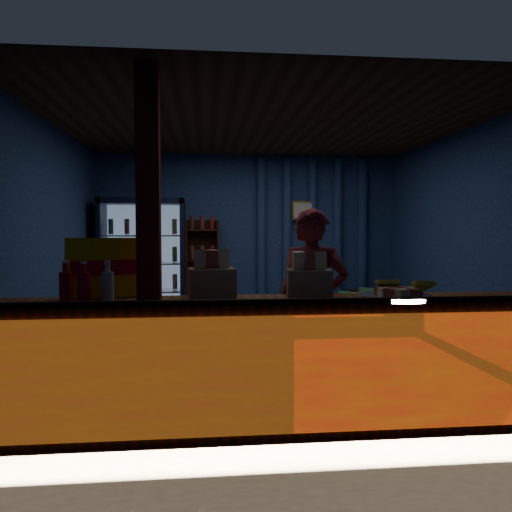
{
  "coord_description": "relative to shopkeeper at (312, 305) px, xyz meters",
  "views": [
    {
      "loc": [
        -0.65,
        -5.47,
        1.45
      ],
      "look_at": [
        -0.12,
        -0.2,
        1.18
      ],
      "focal_mm": 35.0,
      "sensor_mm": 36.0,
      "label": 1
    }
  ],
  "objects": [
    {
      "name": "shopkeeper",
      "position": [
        0.0,
        0.0,
        0.0
      ],
      "size": [
        0.68,
        0.54,
        1.64
      ],
      "primitive_type": "imported",
      "rotation": [
        0.0,
        0.0,
        -0.29
      ],
      "color": "maroon",
      "rests_on": "ground"
    },
    {
      "name": "side_table",
      "position": [
        1.19,
        2.8,
        -0.57
      ],
      "size": [
        0.63,
        0.52,
        0.6
      ],
      "color": "#391B12",
      "rests_on": "ground"
    },
    {
      "name": "beverage_cooler",
      "position": [
        -1.79,
        3.3,
        0.11
      ],
      "size": [
        1.2,
        0.62,
        1.9
      ],
      "color": "black",
      "rests_on": "ground"
    },
    {
      "name": "room_walls",
      "position": [
        -0.24,
        1.38,
        0.75
      ],
      "size": [
        4.6,
        4.6,
        4.6
      ],
      "color": "navy",
      "rests_on": "ground"
    },
    {
      "name": "curtain_folds",
      "position": [
        0.76,
        3.52,
        0.48
      ],
      "size": [
        1.74,
        0.14,
        2.5
      ],
      "color": "navy",
      "rests_on": "room_walls"
    },
    {
      "name": "soda_bottles",
      "position": [
        -1.73,
        -0.49,
        0.25
      ],
      "size": [
        0.38,
        0.17,
        0.28
      ],
      "color": "red",
      "rests_on": "counter"
    },
    {
      "name": "framed_picture",
      "position": [
        0.61,
        3.47,
        0.93
      ],
      "size": [
        0.36,
        0.04,
        0.28
      ],
      "color": "#BC8A2F",
      "rests_on": "room_walls"
    },
    {
      "name": "snack_box_centre",
      "position": [
        -0.85,
        -0.37,
        0.26
      ],
      "size": [
        0.36,
        0.31,
        0.35
      ],
      "color": "#8F6745",
      "rests_on": "counter"
    },
    {
      "name": "ground",
      "position": [
        -0.24,
        1.38,
        -0.82
      ],
      "size": [
        4.6,
        4.6,
        0.0
      ],
      "primitive_type": "plane",
      "color": "#515154",
      "rests_on": "ground"
    },
    {
      "name": "snack_box_left",
      "position": [
        -0.13,
        -0.46,
        0.25
      ],
      "size": [
        0.35,
        0.3,
        0.34
      ],
      "color": "#8F6745",
      "rests_on": "counter"
    },
    {
      "name": "green_chair",
      "position": [
        1.45,
        2.81,
        -0.52
      ],
      "size": [
        0.93,
        0.93,
        0.6
      ],
      "primitive_type": "imported",
      "rotation": [
        0.0,
        0.0,
        3.91
      ],
      "color": "#5AB464",
      "rests_on": "ground"
    },
    {
      "name": "bottle_shelf",
      "position": [
        -0.94,
        3.44,
        -0.02
      ],
      "size": [
        0.5,
        0.28,
        1.6
      ],
      "color": "#391B12",
      "rests_on": "ground"
    },
    {
      "name": "yellow_sign",
      "position": [
        -1.64,
        -0.31,
        0.35
      ],
      "size": [
        0.57,
        0.21,
        0.44
      ],
      "color": "yellow",
      "rests_on": "counter"
    },
    {
      "name": "pastry_tray",
      "position": [
        0.49,
        -0.6,
        0.16
      ],
      "size": [
        0.51,
        0.51,
        0.08
      ],
      "color": "silver",
      "rests_on": "counter"
    },
    {
      "name": "banana_bunches",
      "position": [
        0.58,
        -0.49,
        0.21
      ],
      "size": [
        0.46,
        0.28,
        0.15
      ],
      "color": "gold",
      "rests_on": "counter"
    },
    {
      "name": "counter",
      "position": [
        -0.24,
        -0.53,
        -0.34
      ],
      "size": [
        4.4,
        0.57,
        0.99
      ],
      "color": "brown",
      "rests_on": "ground"
    },
    {
      "name": "support_post",
      "position": [
        -1.29,
        -0.52,
        0.48
      ],
      "size": [
        0.16,
        0.16,
        2.6
      ],
      "primitive_type": "cube",
      "color": "maroon",
      "rests_on": "ground"
    }
  ]
}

